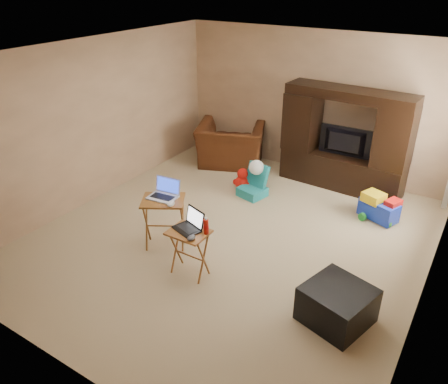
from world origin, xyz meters
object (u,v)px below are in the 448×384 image
Objects in this scene: child_rocker at (252,182)px; plush_toy at (243,179)px; laptop_left at (162,190)px; laptop_right at (186,221)px; water_bottle at (206,227)px; recliner at (231,145)px; tray_table_right at (189,253)px; entertainment_center at (345,140)px; ottoman at (337,305)px; mouse_right at (191,238)px; television at (344,143)px; mouse_left at (171,204)px; tray_table_left at (165,223)px; push_toy at (379,207)px.

child_rocker is 1.36× the size of plush_toy.
laptop_left reaches higher than laptop_right.
laptop_left is at bearing 162.81° from water_bottle.
recliner reaches higher than tray_table_right.
ottoman is at bearing -68.56° from entertainment_center.
laptop_left is at bearing 80.89° from recliner.
water_bottle reaches higher than plush_toy.
laptop_left reaches higher than mouse_right.
television is 2.14m from recliner.
laptop_left is 0.92m from water_bottle.
laptop_left reaches higher than mouse_left.
entertainment_center is 3.39m from ottoman.
ottoman is (1.06, -3.12, -0.60)m from television.
child_rocker is at bearing 104.44° from water_bottle.
television is 1.64m from child_rocker.
tray_table_left is 0.72m from tray_table_right.
tray_table_left is 0.77m from laptop_right.
child_rocker reaches higher than plush_toy.
entertainment_center reaches higher than water_bottle.
push_toy is 2.90m from water_bottle.
tray_table_left reaches higher than plush_toy.
child_rocker is at bearing 101.61° from mouse_right.
child_rocker is at bearing 113.79° from recliner.
water_bottle reaches higher than mouse_right.
child_rocker is at bearing 136.64° from ottoman.
mouse_right is at bearing -73.28° from plush_toy.
mouse_right is at bearing -169.63° from ottoman.
water_bottle reaches higher than push_toy.
mouse_left is 0.70m from mouse_right.
tray_table_left is 0.48m from laptop_left.
push_toy is (0.87, -0.78, -0.63)m from entertainment_center.
tray_table_right is at bearing -100.22° from push_toy.
recliner is 2.93m from tray_table_left.
plush_toy is at bearing 167.18° from child_rocker.
tray_table_left is at bearing -51.55° from laptop_left.
mouse_right is at bearing -109.29° from water_bottle.
tray_table_right is (-1.61, -2.56, 0.09)m from push_toy.
tray_table_left is at bearing 171.98° from laptop_right.
plush_toy is at bearing 109.25° from recliner.
tray_table_left is (-0.29, -1.89, 0.09)m from child_rocker.
laptop_left is (-2.28, -2.21, 0.61)m from push_toy.
laptop_left is 1.97× the size of water_bottle.
laptop_right is 0.47m from mouse_left.
water_bottle is at bearing 32.48° from laptop_right.
tray_table_left is at bearing 81.33° from recliner.
water_bottle is (0.84, -0.24, 0.35)m from tray_table_left.
television reaches higher than tray_table_right.
push_toy is (2.22, 0.22, 0.02)m from plush_toy.
mouse_left is (-2.06, -2.31, 0.52)m from push_toy.
water_bottle is (-0.54, -3.27, -0.14)m from entertainment_center.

